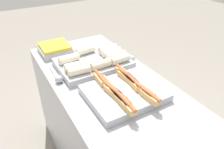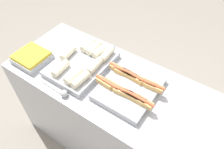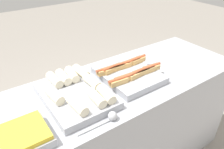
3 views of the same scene
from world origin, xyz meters
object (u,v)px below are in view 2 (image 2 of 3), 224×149
Objects in this scene: tray_side_front at (32,58)px; serving_spoon_far at (111,47)px; serving_spoon_near at (63,93)px; tray_wraps at (83,63)px; tray_hotdogs at (129,87)px.

tray_side_front is 0.64m from serving_spoon_far.
serving_spoon_near is at bearing -15.19° from tray_side_front.
serving_spoon_far is (0.06, 0.29, -0.02)m from tray_wraps.
tray_wraps is 0.42m from tray_side_front.
serving_spoon_near is (0.06, -0.30, -0.02)m from tray_wraps.
tray_wraps is 2.10× the size of serving_spoon_near.
serving_spoon_far is at bearing 78.11° from tray_wraps.
tray_hotdogs is 1.84× the size of serving_spoon_far.
serving_spoon_far is at bearing 140.98° from tray_hotdogs.
tray_wraps is 2.06× the size of tray_side_front.
serving_spoon_far is (0.00, 0.59, -0.00)m from serving_spoon_near.
tray_wraps is (-0.42, 0.01, 0.00)m from tray_hotdogs.
tray_wraps is at bearing 101.42° from serving_spoon_near.
tray_hotdogs is 0.47m from serving_spoon_far.
tray_wraps is 0.29m from serving_spoon_far.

